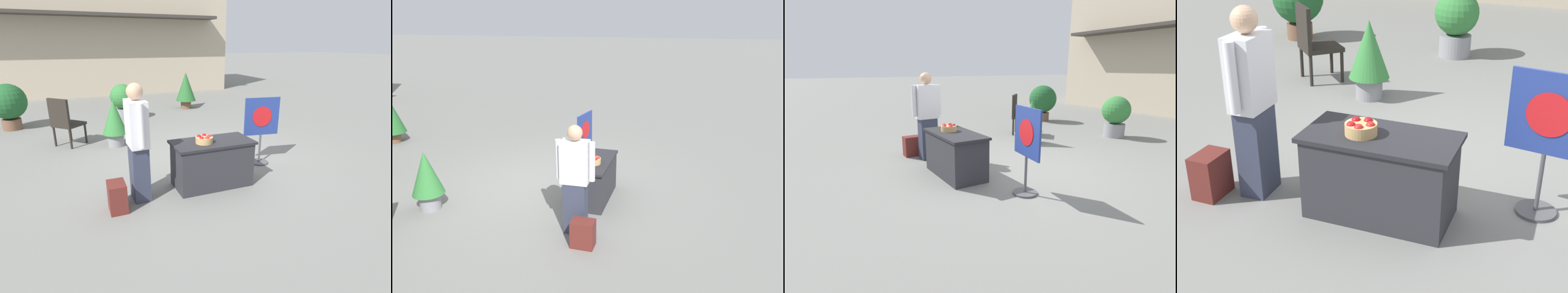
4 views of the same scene
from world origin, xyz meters
TOP-DOWN VIEW (x-y plane):
  - ground_plane at (0.00, 0.00)m, footprint 120.00×120.00m
  - storefront_building at (-1.29, 10.81)m, footprint 12.37×4.92m
  - display_table at (-0.39, -1.04)m, footprint 1.31×0.65m
  - apple_basket at (-0.55, -1.08)m, footprint 0.27×0.27m
  - person_visitor at (-1.59, -1.08)m, footprint 0.27×0.61m
  - backpack at (-1.97, -1.31)m, footprint 0.24×0.34m
  - poster_board at (0.88, -0.52)m, footprint 0.68×0.36m
  - patio_chair at (-2.61, 2.02)m, footprint 0.78×0.78m
  - potted_plant_near_left at (1.40, 5.02)m, footprint 0.71×0.71m
  - potted_plant_far_right at (-3.99, 4.11)m, footprint 0.95×0.95m
  - potted_plant_far_left at (-1.57, 1.62)m, footprint 0.55×0.55m
  - potted_plant_near_right at (-0.99, 4.03)m, footprint 0.73×0.73m

SIDE VIEW (x-z plane):
  - ground_plane at x=0.00m, z-range 0.00..0.00m
  - backpack at x=-1.97m, z-range 0.00..0.42m
  - display_table at x=-0.39m, z-range 0.00..0.76m
  - potted_plant_far_left at x=-1.57m, z-range 0.07..1.14m
  - patio_chair at x=-2.61m, z-range 0.06..1.16m
  - potted_plant_near_right at x=-0.99m, z-range 0.07..1.17m
  - potted_plant_far_right at x=-3.99m, z-range 0.10..1.34m
  - poster_board at x=0.88m, z-range 0.09..1.38m
  - potted_plant_near_left at x=1.40m, z-range 0.10..1.37m
  - apple_basket at x=-0.55m, z-range 0.75..0.88m
  - person_visitor at x=-1.59m, z-range 0.02..1.76m
  - storefront_building at x=-1.29m, z-range 0.00..5.35m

